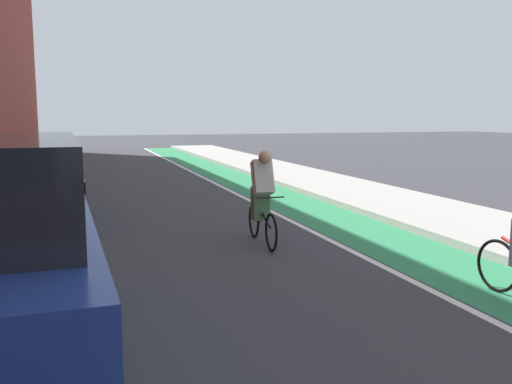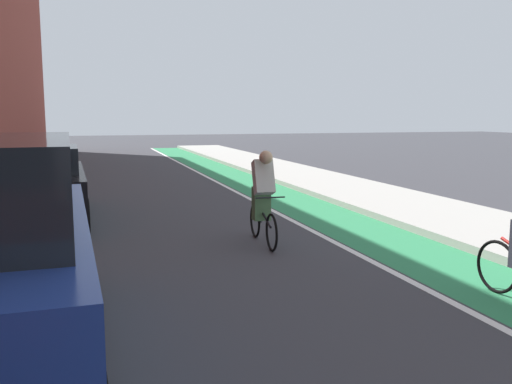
# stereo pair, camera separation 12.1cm
# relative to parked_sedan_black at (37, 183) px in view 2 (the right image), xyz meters

# --- Properties ---
(ground_plane) EXTENTS (94.14, 94.14, 0.00)m
(ground_plane) POSITION_rel_parked_sedan_black_xyz_m (2.81, 0.78, -0.79)
(ground_plane) COLOR #38383D
(bike_lane_paint) EXTENTS (1.60, 42.79, 0.00)m
(bike_lane_paint) POSITION_rel_parked_sedan_black_xyz_m (5.86, 2.78, -0.78)
(bike_lane_paint) COLOR #2D8451
(bike_lane_paint) RESTS_ON ground
(lane_divider_stripe) EXTENTS (0.12, 42.79, 0.00)m
(lane_divider_stripe) POSITION_rel_parked_sedan_black_xyz_m (4.96, 2.78, -0.78)
(lane_divider_stripe) COLOR white
(lane_divider_stripe) RESTS_ON ground
(sidewalk_right) EXTENTS (2.73, 42.79, 0.14)m
(sidewalk_right) POSITION_rel_parked_sedan_black_xyz_m (8.03, 2.78, -0.72)
(sidewalk_right) COLOR #A8A59E
(sidewalk_right) RESTS_ON ground
(parked_sedan_black) EXTENTS (1.99, 4.56, 1.53)m
(parked_sedan_black) POSITION_rel_parked_sedan_black_xyz_m (0.00, 0.00, 0.00)
(parked_sedan_black) COLOR black
(parked_sedan_black) RESTS_ON ground
(cyclist_far) EXTENTS (0.48, 1.66, 1.58)m
(cyclist_far) POSITION_rel_parked_sedan_black_xyz_m (3.76, -3.23, 0.02)
(cyclist_far) COLOR black
(cyclist_far) RESTS_ON ground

